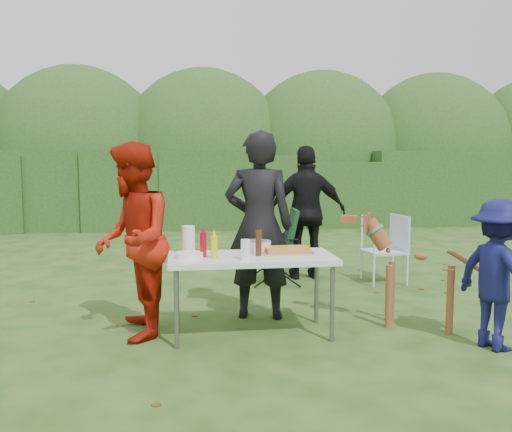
{
  "coord_description": "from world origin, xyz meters",
  "views": [
    {
      "loc": [
        -0.61,
        -4.8,
        1.61
      ],
      "look_at": [
        0.18,
        0.95,
        1.0
      ],
      "focal_mm": 38.0,
      "sensor_mm": 36.0,
      "label": 1
    }
  ],
  "objects": [
    {
      "name": "ground",
      "position": [
        0.0,
        0.0,
        0.0
      ],
      "size": [
        80.0,
        80.0,
        0.0
      ],
      "primitive_type": "plane",
      "color": "#1E4211"
    },
    {
      "name": "hedge_row",
      "position": [
        0.0,
        8.0,
        0.85
      ],
      "size": [
        22.0,
        1.4,
        1.7
      ],
      "primitive_type": "cube",
      "color": "#23471C",
      "rests_on": "ground"
    },
    {
      "name": "shrub_backdrop",
      "position": [
        0.0,
        9.6,
        1.6
      ],
      "size": [
        20.0,
        2.6,
        3.2
      ],
      "primitive_type": "ellipsoid",
      "color": "#3D6628",
      "rests_on": "ground"
    },
    {
      "name": "folding_table",
      "position": [
        0.01,
        0.0,
        0.69
      ],
      "size": [
        1.5,
        0.7,
        0.74
      ],
      "color": "silver",
      "rests_on": "ground"
    },
    {
      "name": "person_cook",
      "position": [
        0.16,
        0.55,
        0.95
      ],
      "size": [
        0.77,
        0.59,
        1.89
      ],
      "primitive_type": "imported",
      "rotation": [
        0.0,
        0.0,
        2.93
      ],
      "color": "black",
      "rests_on": "ground"
    },
    {
      "name": "person_red_jacket",
      "position": [
        -1.05,
        0.1,
        0.88
      ],
      "size": [
        0.73,
        0.91,
        1.77
      ],
      "primitive_type": "imported",
      "rotation": [
        0.0,
        0.0,
        -1.49
      ],
      "color": "#A61808",
      "rests_on": "ground"
    },
    {
      "name": "person_black_puffy",
      "position": [
        1.06,
        2.28,
        0.9
      ],
      "size": [
        1.07,
        0.48,
        1.79
      ],
      "primitive_type": "imported",
      "rotation": [
        0.0,
        0.0,
        3.11
      ],
      "color": "black",
      "rests_on": "ground"
    },
    {
      "name": "child",
      "position": [
        2.04,
        -0.63,
        0.64
      ],
      "size": [
        0.7,
        0.93,
        1.28
      ],
      "primitive_type": "imported",
      "rotation": [
        0.0,
        0.0,
        1.87
      ],
      "color": "#111249",
      "rests_on": "ground"
    },
    {
      "name": "dog",
      "position": [
        1.63,
        -0.01,
        0.53
      ],
      "size": [
        1.18,
        0.92,
        1.05
      ],
      "primitive_type": null,
      "rotation": [
        0.0,
        0.0,
        2.64
      ],
      "color": "brown",
      "rests_on": "ground"
    },
    {
      "name": "camping_chair",
      "position": [
        0.57,
        2.03,
        0.49
      ],
      "size": [
        0.66,
        0.66,
        0.98
      ],
      "primitive_type": null,
      "rotation": [
        0.0,
        0.0,
        3.05
      ],
      "color": "#153B1E",
      "rests_on": "ground"
    },
    {
      "name": "lawn_chair",
      "position": [
        2.01,
        1.9,
        0.45
      ],
      "size": [
        0.59,
        0.59,
        0.89
      ],
      "primitive_type": null,
      "rotation": [
        0.0,
        0.0,
        3.28
      ],
      "color": "#4898C7",
      "rests_on": "ground"
    },
    {
      "name": "food_tray",
      "position": [
        0.36,
        0.07,
        0.75
      ],
      "size": [
        0.45,
        0.3,
        0.02
      ],
      "primitive_type": "cube",
      "color": "#B7B7BA",
      "rests_on": "folding_table"
    },
    {
      "name": "focaccia_bread",
      "position": [
        0.36,
        0.07,
        0.78
      ],
      "size": [
        0.4,
        0.26,
        0.04
      ],
      "primitive_type": "cube",
      "color": "#C87E2C",
      "rests_on": "food_tray"
    },
    {
      "name": "mustard_bottle",
      "position": [
        -0.33,
        -0.09,
        0.84
      ],
      "size": [
        0.06,
        0.06,
        0.2
      ],
      "primitive_type": "cylinder",
      "color": "yellow",
      "rests_on": "folding_table"
    },
    {
      "name": "ketchup_bottle",
      "position": [
        -0.43,
        -0.02,
        0.85
      ],
      "size": [
        0.06,
        0.06,
        0.22
      ],
      "primitive_type": "cylinder",
      "color": "#AB041B",
      "rests_on": "folding_table"
    },
    {
      "name": "beer_bottle",
      "position": [
        0.07,
        -0.02,
        0.86
      ],
      "size": [
        0.06,
        0.06,
        0.24
      ],
      "primitive_type": "cylinder",
      "color": "#47230F",
      "rests_on": "folding_table"
    },
    {
      "name": "paper_towel_roll",
      "position": [
        -0.55,
        0.16,
        0.87
      ],
      "size": [
        0.12,
        0.12,
        0.26
      ],
      "primitive_type": "cylinder",
      "color": "white",
      "rests_on": "folding_table"
    },
    {
      "name": "cup_stack",
      "position": [
        -0.07,
        -0.21,
        0.83
      ],
      "size": [
        0.08,
        0.08,
        0.18
      ],
      "primitive_type": "cylinder",
      "color": "white",
      "rests_on": "folding_table"
    },
    {
      "name": "pasta_bowl",
      "position": [
        0.1,
        0.23,
        0.79
      ],
      "size": [
        0.26,
        0.26,
        0.1
      ],
      "primitive_type": "cylinder",
      "color": "silver",
      "rests_on": "folding_table"
    },
    {
      "name": "plate_stack",
      "position": [
        -0.55,
        -0.05,
        0.77
      ],
      "size": [
        0.24,
        0.24,
        0.05
      ],
      "primitive_type": "cylinder",
      "color": "white",
      "rests_on": "folding_table"
    }
  ]
}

